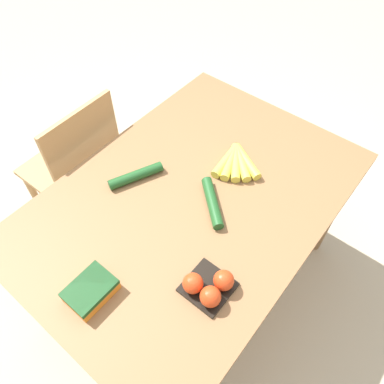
% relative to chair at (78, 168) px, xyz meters
% --- Properties ---
extents(ground_plane, '(12.00, 12.00, 0.00)m').
position_rel_chair_xyz_m(ground_plane, '(0.06, -0.70, -0.47)').
color(ground_plane, '#B7A88E').
extents(dining_table, '(1.35, 0.94, 0.75)m').
position_rel_chair_xyz_m(dining_table, '(0.06, -0.70, 0.18)').
color(dining_table, olive).
rests_on(dining_table, ground_plane).
extents(chair, '(0.43, 0.41, 0.90)m').
position_rel_chair_xyz_m(chair, '(0.00, 0.00, 0.00)').
color(chair, tan).
rests_on(chair, ground_plane).
extents(banana_bunch, '(0.21, 0.19, 0.04)m').
position_rel_chair_xyz_m(banana_bunch, '(0.31, -0.73, 0.29)').
color(banana_bunch, brown).
rests_on(banana_bunch, dining_table).
extents(tomato_pack, '(0.15, 0.15, 0.08)m').
position_rel_chair_xyz_m(tomato_pack, '(-0.20, -0.98, 0.31)').
color(tomato_pack, black).
rests_on(tomato_pack, dining_table).
extents(carrot_bag, '(0.15, 0.11, 0.05)m').
position_rel_chair_xyz_m(carrot_bag, '(-0.45, -0.70, 0.30)').
color(carrot_bag, orange).
rests_on(carrot_bag, dining_table).
extents(cucumber_near, '(0.22, 0.13, 0.04)m').
position_rel_chair_xyz_m(cucumber_near, '(-0.01, -0.47, 0.29)').
color(cucumber_near, '#1E5123').
rests_on(cucumber_near, dining_table).
extents(cucumber_far, '(0.18, 0.20, 0.04)m').
position_rel_chair_xyz_m(cucumber_far, '(0.08, -0.78, 0.29)').
color(cucumber_far, '#1E5123').
rests_on(cucumber_far, dining_table).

